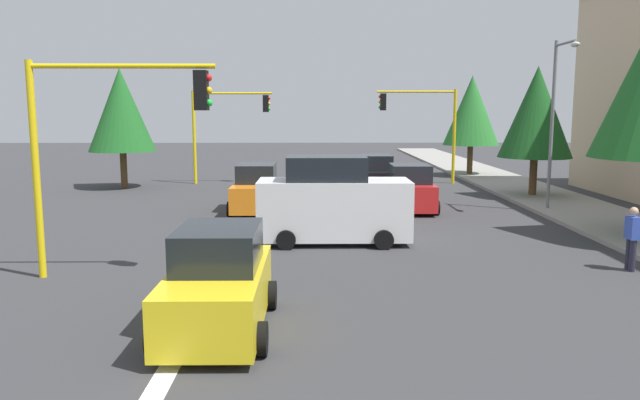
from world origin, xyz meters
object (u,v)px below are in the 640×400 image
Objects in this scene: pedestrian_crossing at (632,237)px; car_yellow at (218,284)px; traffic_signal_far_left at (423,117)px; delivery_van_white at (333,203)px; tree_roadside_far at (472,111)px; traffic_signal_far_right at (226,118)px; tree_opposite_side at (121,110)px; car_black at (376,176)px; traffic_signal_near_right at (108,125)px; tree_roadside_mid at (536,112)px; street_lamp_curbside at (557,107)px; car_orange at (256,190)px; car_red at (409,190)px.

car_yellow is at bearing -67.54° from pedestrian_crossing.
traffic_signal_far_left is 1.13× the size of delivery_van_white.
tree_roadside_far reaches higher than pedestrian_crossing.
traffic_signal_far_left reaches higher than delivery_van_white.
tree_opposite_side is at bearing -69.53° from traffic_signal_far_right.
car_black reaches higher than pedestrian_crossing.
traffic_signal_near_right is 21.00m from tree_roadside_mid.
car_black is (-6.20, -6.64, -3.45)m from street_lamp_curbside.
traffic_signal_far_left is at bearing 138.36° from car_orange.
car_orange is at bearing 165.62° from traffic_signal_near_right.
tree_roadside_far is 1.34× the size of delivery_van_white.
tree_roadside_far is 1.69× the size of car_black.
street_lamp_curbside is at bearing -10.33° from tree_roadside_mid.
traffic_signal_near_right reaches higher than car_black.
traffic_signal_far_left is 7.41m from tree_roadside_mid.
tree_opposite_side is 14.13m from car_black.
tree_opposite_side is 1.77× the size of car_red.
car_yellow is (27.73, -11.95, -3.31)m from tree_roadside_far.
street_lamp_curbside is at bearing 87.12° from car_orange.
tree_roadside_mid is at bearing 169.67° from street_lamp_curbside.
car_orange is 7.90m from car_black.
delivery_van_white is (10.00, -10.02, -2.83)m from tree_roadside_mid.
tree_roadside_far is at bearing 154.55° from delivery_van_white.
car_black is at bearing 134.97° from car_orange.
tree_roadside_mid reaches higher than car_red.
tree_roadside_far is 1.02× the size of tree_roadside_mid.
traffic_signal_far_right is 0.76× the size of street_lamp_curbside.
street_lamp_curbside is 1.73× the size of car_yellow.
car_orange is 13.97m from car_yellow.
car_red is 15.12m from car_yellow.
tree_opposite_side is 1.60× the size of car_yellow.
traffic_signal_far_left is 3.19× the size of pedestrian_crossing.
traffic_signal_far_right is 17.14m from delivery_van_white.
tree_roadside_far is 1.54× the size of car_orange.
street_lamp_curbside is 11.22m from delivery_van_white.
tree_roadside_far is 18.91m from car_orange.
street_lamp_curbside reaches higher than pedestrian_crossing.
traffic_signal_far_left is at bearing 150.51° from traffic_signal_near_right.
street_lamp_curbside is 1.09× the size of tree_roadside_far.
traffic_signal_far_left is at bearing 166.98° from car_red.
traffic_signal_far_left is at bearing -43.85° from tree_roadside_far.
car_red and car_yellow have the same top height.
car_yellow is (13.96, 0.58, -0.00)m from car_orange.
traffic_signal_near_right is 18.78m from tree_opposite_side.
traffic_signal_far_left is at bearing 96.85° from tree_opposite_side.
car_orange is at bearing -42.30° from tree_roadside_far.
traffic_signal_far_right is 0.83× the size of tree_opposite_side.
tree_opposite_side is 25.86m from pedestrian_crossing.
street_lamp_curbside reaches higher than car_black.
delivery_van_white is (20.00, -9.52, -2.93)m from tree_roadside_far.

